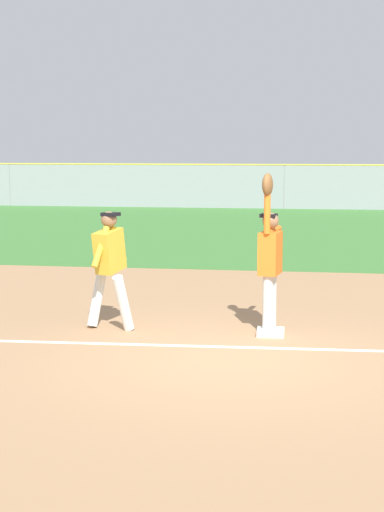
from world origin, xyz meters
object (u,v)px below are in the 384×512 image
parked_car_black (73,187)px  runner (110,261)px  first_base (271,332)px  parked_car_red (336,189)px  baseball (263,216)px  parked_car_blue (200,188)px  fielder (270,255)px

parked_car_black → runner: bearing=-74.2°
first_base → parked_car_red: 25.12m
runner → baseball: 2.30m
baseball → parked_car_red: bearing=85.6°
parked_car_black → parked_car_blue: (6.05, 0.18, 0.00)m
parked_car_blue → parked_car_red: 6.21m
runner → parked_car_red: bearing=100.3°
fielder → baseball: 0.56m
parked_car_red → fielder: bearing=-91.6°
parked_car_red → parked_car_blue: bearing=-179.8°
parked_car_blue → baseball: bearing=-81.1°
first_base → runner: (-2.33, 0.02, 0.96)m
fielder → baseball: fielder is taller
fielder → parked_car_blue: fielder is taller
parked_car_black → parked_car_red: bearing=-2.5°
fielder → runner: fielder is taller
runner → parked_car_blue: runner is taller
baseball → parked_car_red: 25.02m
parked_car_blue → parked_car_red: same height
first_base → parked_car_black: (-10.46, 25.13, 0.63)m
fielder → runner: bearing=12.5°
parked_car_blue → parked_car_black: bearing=-179.0°
baseball → parked_car_black: (-10.33, 25.00, -0.99)m
fielder → runner: 2.30m
parked_car_red → runner: bearing=-96.8°
parked_car_black → parked_car_red: same height
fielder → parked_car_blue: 25.59m
baseball → parked_car_black: 27.07m
parked_car_black → baseball: bearing=-69.7°
fielder → parked_car_red: bearing=-83.7°
baseball → parked_car_black: size_ratio=0.02×
fielder → baseball: bearing=-5.1°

